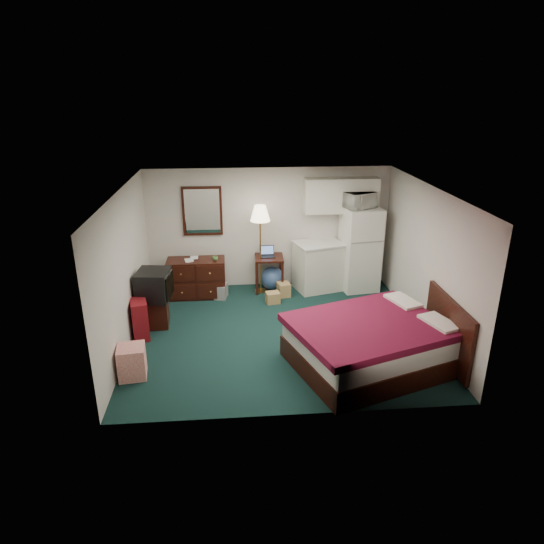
{
  "coord_description": "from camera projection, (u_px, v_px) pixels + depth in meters",
  "views": [
    {
      "loc": [
        -0.76,
        -7.44,
        4.01
      ],
      "look_at": [
        -0.11,
        0.17,
        1.07
      ],
      "focal_mm": 32.0,
      "sensor_mm": 36.0,
      "label": 1
    }
  ],
  "objects": [
    {
      "name": "ceiling",
      "position": [
        280.0,
        190.0,
        7.52
      ],
      "size": [
        5.0,
        4.5,
        0.01
      ],
      "primitive_type": "cube",
      "color": "silver",
      "rests_on": "walls"
    },
    {
      "name": "microwave",
      "position": [
        360.0,
        198.0,
        9.59
      ],
      "size": [
        0.66,
        0.54,
        0.39
      ],
      "primitive_type": "imported",
      "rotation": [
        0.0,
        0.0,
        0.45
      ],
      "color": "silver",
      "rests_on": "fridge"
    },
    {
      "name": "desk",
      "position": [
        269.0,
        273.0,
        10.08
      ],
      "size": [
        0.59,
        0.59,
        0.73
      ],
      "primitive_type": null,
      "rotation": [
        0.0,
        0.0,
        -0.03
      ],
      "color": "black",
      "rests_on": "floor"
    },
    {
      "name": "laptop",
      "position": [
        267.0,
        252.0,
        9.91
      ],
      "size": [
        0.31,
        0.25,
        0.21
      ],
      "primitive_type": null,
      "rotation": [
        0.0,
        0.0,
        0.04
      ],
      "color": "black",
      "rests_on": "desk"
    },
    {
      "name": "fridge",
      "position": [
        360.0,
        249.0,
        10.0
      ],
      "size": [
        0.8,
        0.8,
        1.73
      ],
      "primitive_type": null,
      "rotation": [
        0.0,
        0.0,
        0.13
      ],
      "color": "silver",
      "rests_on": "floor"
    },
    {
      "name": "bed",
      "position": [
        371.0,
        345.0,
        7.32
      ],
      "size": [
        2.67,
        2.37,
        0.71
      ],
      "primitive_type": null,
      "rotation": [
        0.0,
        0.0,
        0.34
      ],
      "color": "#4B0920",
      "rests_on": "floor"
    },
    {
      "name": "cardboard_box_b",
      "position": [
        284.0,
        289.0,
        9.86
      ],
      "size": [
        0.28,
        0.32,
        0.28
      ],
      "primitive_type": null,
      "rotation": [
        0.0,
        0.0,
        0.19
      ],
      "color": "olive",
      "rests_on": "floor"
    },
    {
      "name": "book_a",
      "position": [
        185.0,
        256.0,
        9.51
      ],
      "size": [
        0.16,
        0.05,
        0.22
      ],
      "primitive_type": "imported",
      "rotation": [
        0.0,
        0.0,
        0.22
      ],
      "color": "olive",
      "rests_on": "dresser"
    },
    {
      "name": "floor",
      "position": [
        279.0,
        333.0,
        8.42
      ],
      "size": [
        5.0,
        4.5,
        0.01
      ],
      "primitive_type": "cube",
      "color": "black",
      "rests_on": "ground"
    },
    {
      "name": "floor_lamp",
      "position": [
        260.0,
        250.0,
        9.8
      ],
      "size": [
        0.43,
        0.43,
        1.83
      ],
      "primitive_type": null,
      "rotation": [
        0.0,
        0.0,
        0.09
      ],
      "color": "tan",
      "rests_on": "floor"
    },
    {
      "name": "suitcase",
      "position": [
        140.0,
        319.0,
        8.15
      ],
      "size": [
        0.35,
        0.46,
        0.67
      ],
      "primitive_type": null,
      "rotation": [
        0.0,
        0.0,
        0.24
      ],
      "color": "#670203",
      "rests_on": "floor"
    },
    {
      "name": "retail_box",
      "position": [
        132.0,
        362.0,
        7.07
      ],
      "size": [
        0.43,
        0.43,
        0.49
      ],
      "primitive_type": null,
      "rotation": [
        0.0,
        0.0,
        0.12
      ],
      "color": "silver",
      "rests_on": "floor"
    },
    {
      "name": "headboard",
      "position": [
        448.0,
        330.0,
        7.35
      ],
      "size": [
        0.06,
        1.56,
        1.0
      ],
      "primitive_type": null,
      "color": "black",
      "rests_on": "walls"
    },
    {
      "name": "dresser",
      "position": [
        197.0,
        278.0,
        9.77
      ],
      "size": [
        1.15,
        0.52,
        0.78
      ],
      "primitive_type": null,
      "rotation": [
        0.0,
        0.0,
        0.0
      ],
      "color": "black",
      "rests_on": "floor"
    },
    {
      "name": "exercise_ball",
      "position": [
        272.0,
        278.0,
        10.15
      ],
      "size": [
        0.58,
        0.58,
        0.49
      ],
      "primitive_type": "sphere",
      "rotation": [
        0.0,
        0.0,
        0.2
      ],
      "color": "#314E7E",
      "rests_on": "floor"
    },
    {
      "name": "crt_tv",
      "position": [
        154.0,
        285.0,
        8.42
      ],
      "size": [
        0.63,
        0.67,
        0.52
      ],
      "primitive_type": null,
      "rotation": [
        0.0,
        0.0,
        -0.12
      ],
      "color": "black",
      "rests_on": "tv_stand"
    },
    {
      "name": "upper_cabinets",
      "position": [
        341.0,
        195.0,
        9.76
      ],
      "size": [
        1.5,
        0.35,
        0.7
      ],
      "primitive_type": null,
      "color": "silver",
      "rests_on": "walls"
    },
    {
      "name": "mirror",
      "position": [
        202.0,
        211.0,
        9.78
      ],
      "size": [
        0.8,
        0.06,
        1.0
      ],
      "primitive_type": null,
      "color": "white",
      "rests_on": "walls"
    },
    {
      "name": "walls",
      "position": [
        280.0,
        265.0,
        7.97
      ],
      "size": [
        5.01,
        4.51,
        2.5
      ],
      "color": "silver",
      "rests_on": "floor"
    },
    {
      "name": "mug",
      "position": [
        215.0,
        258.0,
        9.57
      ],
      "size": [
        0.13,
        0.11,
        0.11
      ],
      "primitive_type": "imported",
      "rotation": [
        0.0,
        0.0,
        0.27
      ],
      "color": "#4E7D3D",
      "rests_on": "dresser"
    },
    {
      "name": "file_bin",
      "position": [
        217.0,
        291.0,
        9.78
      ],
      "size": [
        0.47,
        0.39,
        0.29
      ],
      "primitive_type": null,
      "rotation": [
        0.0,
        0.0,
        -0.21
      ],
      "color": "gray",
      "rests_on": "floor"
    },
    {
      "name": "kitchen_counter",
      "position": [
        318.0,
        267.0,
        10.1
      ],
      "size": [
        1.05,
        0.9,
        0.98
      ],
      "primitive_type": null,
      "rotation": [
        0.0,
        0.0,
        0.27
      ],
      "color": "silver",
      "rests_on": "floor"
    },
    {
      "name": "cardboard_box_a",
      "position": [
        273.0,
        298.0,
        9.55
      ],
      "size": [
        0.3,
        0.26,
        0.22
      ],
      "primitive_type": null,
      "rotation": [
        0.0,
        0.0,
        0.18
      ],
      "color": "olive",
      "rests_on": "floor"
    },
    {
      "name": "tv_stand",
      "position": [
        153.0,
        311.0,
        8.64
      ],
      "size": [
        0.55,
        0.6,
        0.52
      ],
      "primitive_type": null,
      "rotation": [
        0.0,
        0.0,
        0.06
      ],
      "color": "black",
      "rests_on": "floor"
    },
    {
      "name": "book_b",
      "position": [
        190.0,
        254.0,
        9.67
      ],
      "size": [
        0.15,
        0.03,
        0.2
      ],
      "primitive_type": "imported",
      "rotation": [
        0.0,
        0.0,
        0.08
      ],
      "color": "olive",
      "rests_on": "dresser"
    }
  ]
}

